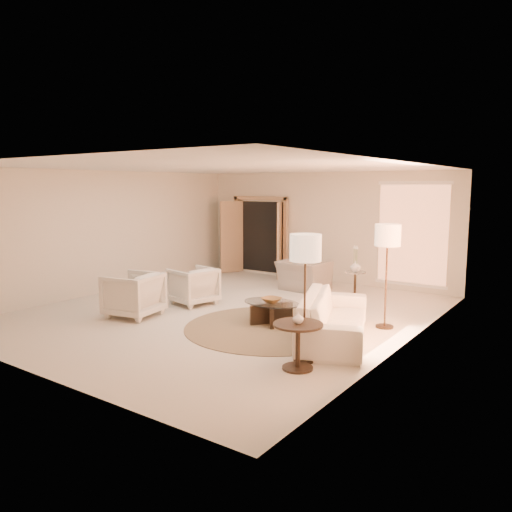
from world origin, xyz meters
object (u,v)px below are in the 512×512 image
Objects in this scene: coffee_table at (272,310)px; bowl at (272,300)px; floor_lamp_near at (388,240)px; armchair_right at (133,293)px; accent_chair at (304,270)px; floor_lamp_far at (305,254)px; end_vase at (298,318)px; side_vase at (355,266)px; sofa at (334,317)px; end_table at (298,338)px; armchair_left at (193,284)px; side_table at (355,281)px.

bowl is at bearing 172.87° from coffee_table.
armchair_right is at bearing -154.28° from floor_lamp_near.
accent_chair is 0.60× the size of floor_lamp_far.
end_vase is 4.85m from side_vase.
sofa is 2.69× the size of armchair_right.
end_vase is at bearing -75.02° from side_vase.
end_table is 2.72× the size of side_vase.
side_vase is at bearing 125.49° from floor_lamp_near.
end_vase reaches higher than sofa.
end_table is at bearing -47.70° from bowl.
armchair_left is 1.42m from armchair_right.
armchair_left is at bearing 60.54° from sofa.
side_vase is (-1.17, 4.37, -0.86)m from floor_lamp_far.
sofa is 16.07× the size of end_vase.
floor_lamp_far is at bearing 104.39° from end_vase.
floor_lamp_far is 11.69× the size of end_vase.
accent_chair is at bearing 149.47° from armchair_right.
bowl is at bearing 132.30° from end_table.
end_vase is (2.50, -4.55, 0.24)m from accent_chair.
armchair_right is 3.99m from end_vase.
armchair_left reaches higher than bowl.
accent_chair is 1.27m from side_vase.
accent_chair is 5.20m from end_vase.
end_table is 0.37× the size of floor_lamp_near.
armchair_left is at bearing -132.12° from side_table.
bowl is at bearing 113.78° from accent_chair.
side_table is 4.87m from end_vase.
bowl is at bearing 61.62° from sofa.
floor_lamp_far is at bearing 75.23° from armchair_right.
armchair_left reaches higher than sofa.
end_vase reaches higher than side_table.
sofa is 1.68m from floor_lamp_far.
coffee_table is (2.17, -0.32, -0.18)m from armchair_left.
side_table is at bearing 84.99° from bowl.
end_vase reaches higher than coffee_table.
floor_lamp_near is (3.92, 0.61, 1.11)m from armchair_left.
accent_chair reaches higher than side_vase.
side_vase is (2.68, 4.09, 0.21)m from armchair_right.
floor_lamp_near is 7.33× the size of side_vase.
coffee_table is (-1.31, 0.15, -0.11)m from sofa.
end_table is 1.98× the size of bowl.
armchair_right reaches higher than side_table.
side_vase reaches higher than end_table.
coffee_table is 3.03m from side_table.
end_vase is (-0.23, -2.60, -0.83)m from floor_lamp_near.
armchair_left is 0.47× the size of floor_lamp_far.
sofa is 2.29× the size of coffee_table.
coffee_table is 3.06m from side_vase.
sofa is 1.33m from coffee_table.
floor_lamp_near is (0.44, 1.09, 1.18)m from sofa.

